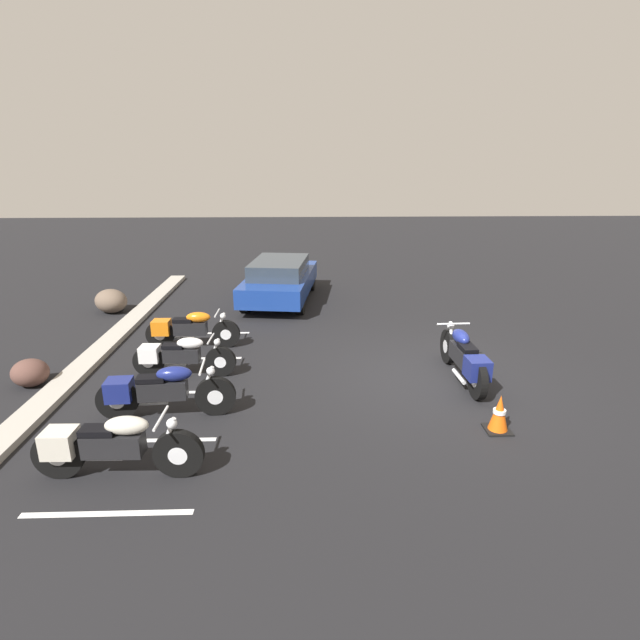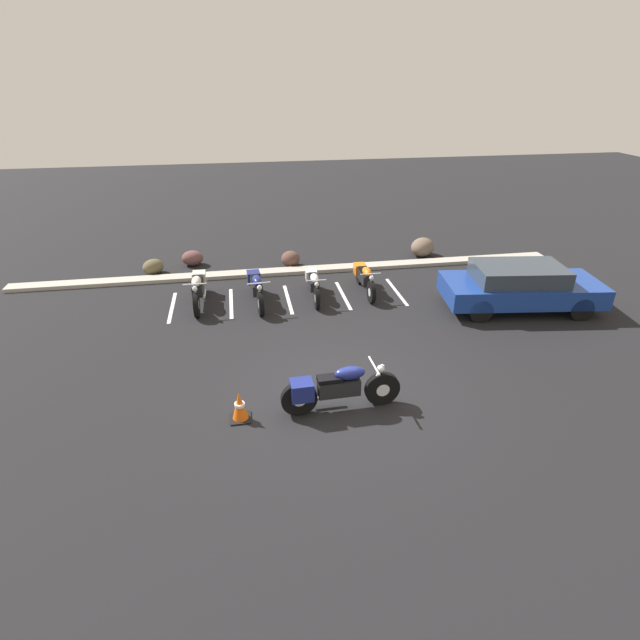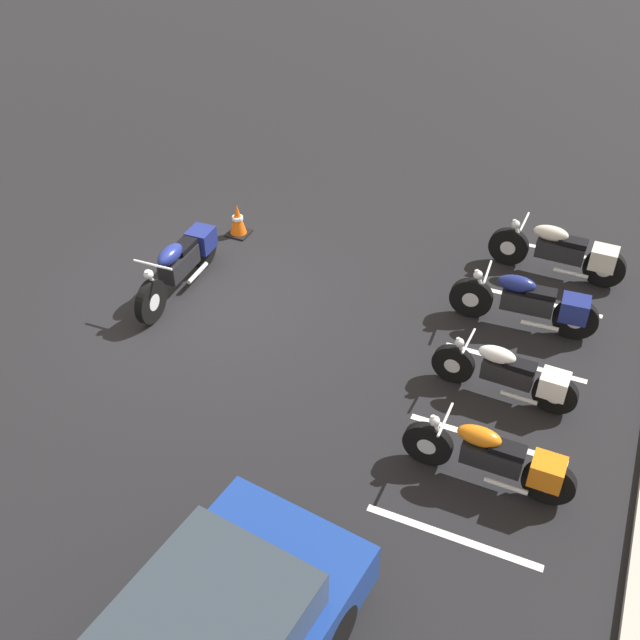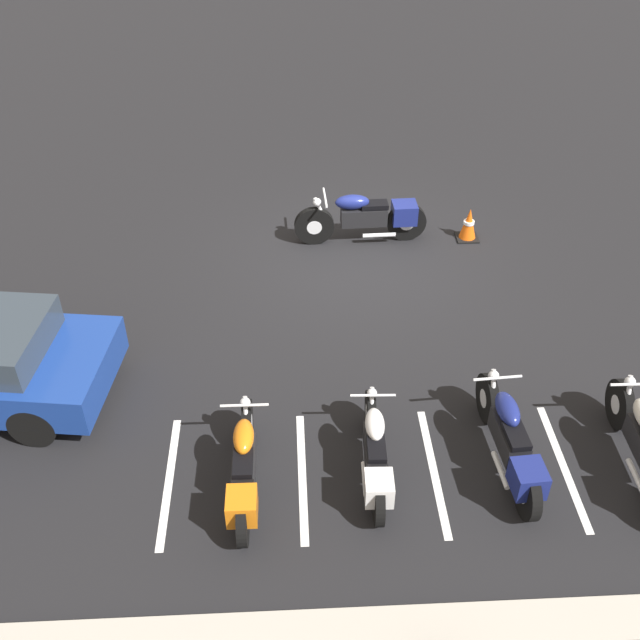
{
  "view_description": "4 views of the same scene",
  "coord_description": "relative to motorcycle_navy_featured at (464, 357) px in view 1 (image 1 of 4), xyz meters",
  "views": [
    {
      "loc": [
        -8.98,
        2.48,
        4.11
      ],
      "look_at": [
        0.65,
        2.16,
        1.03
      ],
      "focal_mm": 28.0,
      "sensor_mm": 36.0,
      "label": 1
    },
    {
      "loc": [
        -1.83,
        -8.56,
        6.08
      ],
      "look_at": [
        -0.14,
        1.23,
        1.1
      ],
      "focal_mm": 28.0,
      "sensor_mm": 36.0,
      "label": 2
    },
    {
      "loc": [
        8.33,
        5.64,
        7.33
      ],
      "look_at": [
        0.44,
        2.16,
        0.58
      ],
      "focal_mm": 42.0,
      "sensor_mm": 36.0,
      "label": 3
    },
    {
      "loc": [
        1.28,
        11.13,
        7.39
      ],
      "look_at": [
        0.89,
        3.13,
        1.09
      ],
      "focal_mm": 42.0,
      "sensor_mm": 36.0,
      "label": 4
    }
  ],
  "objects": [
    {
      "name": "concrete_curb",
      "position": [
        0.15,
        7.67,
        -0.44
      ],
      "size": [
        18.0,
        0.5,
        0.12
      ],
      "primitive_type": "cube",
      "color": "#A8A399",
      "rests_on": "ground"
    },
    {
      "name": "parked_bike_2",
      "position": [
        0.46,
        5.57,
        -0.08
      ],
      "size": [
        0.58,
        2.05,
        0.81
      ],
      "rotation": [
        0.0,
        0.0,
        -1.61
      ],
      "color": "black",
      "rests_on": "ground"
    },
    {
      "name": "ground",
      "position": [
        0.15,
        0.59,
        -0.5
      ],
      "size": [
        60.0,
        60.0,
        0.0
      ],
      "primitive_type": "plane",
      "color": "black"
    },
    {
      "name": "stall_line_3",
      "position": [
        1.36,
        5.51,
        -0.5
      ],
      "size": [
        0.1,
        2.1,
        0.0
      ],
      "primitive_type": "cube",
      "color": "white",
      "rests_on": "ground"
    },
    {
      "name": "stall_line_4",
      "position": [
        3.03,
        5.51,
        -0.5
      ],
      "size": [
        0.1,
        2.1,
        0.0
      ],
      "primitive_type": "cube",
      "color": "white",
      "rests_on": "ground"
    },
    {
      "name": "landscape_rock_0",
      "position": [
        4.95,
        8.54,
        -0.17
      ],
      "size": [
        1.25,
        1.28,
        0.67
      ],
      "primitive_type": "ellipsoid",
      "rotation": [
        0.0,
        0.0,
        0.9
      ],
      "color": "brown",
      "rests_on": "ground"
    },
    {
      "name": "stall_line_2",
      "position": [
        -0.32,
        5.51,
        -0.5
      ],
      "size": [
        0.1,
        2.1,
        0.0
      ],
      "primitive_type": "cube",
      "color": "white",
      "rests_on": "ground"
    },
    {
      "name": "stall_line_0",
      "position": [
        -3.67,
        5.51,
        -0.5
      ],
      "size": [
        0.1,
        2.1,
        0.0
      ],
      "primitive_type": "cube",
      "color": "white",
      "rests_on": "ground"
    },
    {
      "name": "parked_bike_1",
      "position": [
        -1.23,
        5.5,
        -0.03
      ],
      "size": [
        0.64,
        2.28,
        0.9
      ],
      "rotation": [
        0.0,
        0.0,
        -1.51
      ],
      "color": "black",
      "rests_on": "ground"
    },
    {
      "name": "stall_line_1",
      "position": [
        -1.99,
        5.51,
        -0.5
      ],
      "size": [
        0.1,
        2.1,
        0.0
      ],
      "primitive_type": "cube",
      "color": "white",
      "rests_on": "ground"
    },
    {
      "name": "landscape_rock_1",
      "position": [
        0.09,
        8.31,
        -0.24
      ],
      "size": [
        0.77,
        0.8,
        0.53
      ],
      "primitive_type": "ellipsoid",
      "rotation": [
        0.0,
        0.0,
        1.37
      ],
      "color": "brown",
      "rests_on": "ground"
    },
    {
      "name": "parked_bike_3",
      "position": [
        2.06,
        5.74,
        -0.06
      ],
      "size": [
        0.6,
        2.15,
        0.84
      ],
      "rotation": [
        0.0,
        0.0,
        -1.58
      ],
      "color": "black",
      "rests_on": "ground"
    },
    {
      "name": "motorcycle_navy_featured",
      "position": [
        0.0,
        0.0,
        0.0
      ],
      "size": [
        2.41,
        0.68,
        0.95
      ],
      "rotation": [
        0.0,
        0.0,
        0.03
      ],
      "color": "black",
      "rests_on": "ground"
    },
    {
      "name": "traffic_cone",
      "position": [
        -1.87,
        0.01,
        -0.22
      ],
      "size": [
        0.4,
        0.4,
        0.62
      ],
      "color": "black",
      "rests_on": "ground"
    },
    {
      "name": "car_blue",
      "position": [
        6.05,
        3.8,
        0.18
      ],
      "size": [
        4.5,
        2.34,
        1.29
      ],
      "rotation": [
        0.0,
        0.0,
        -0.13
      ],
      "color": "black",
      "rests_on": "ground"
    },
    {
      "name": "parked_bike_0",
      "position": [
        -2.89,
        5.71,
        -0.02
      ],
      "size": [
        0.64,
        2.3,
        0.9
      ],
      "rotation": [
        0.0,
        0.0,
        -1.59
      ],
      "color": "black",
      "rests_on": "ground"
    }
  ]
}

